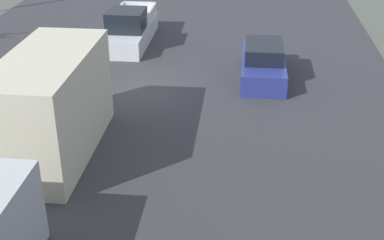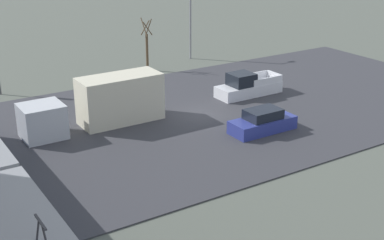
{
  "view_description": "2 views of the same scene",
  "coord_description": "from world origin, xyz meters",
  "px_view_note": "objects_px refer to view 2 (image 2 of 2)",
  "views": [
    {
      "loc": [
        -4.09,
        20.22,
        8.93
      ],
      "look_at": [
        -2.58,
        5.58,
        1.52
      ],
      "focal_mm": 50.0,
      "sensor_mm": 36.0,
      "label": 1
    },
    {
      "loc": [
        -30.54,
        20.22,
        13.63
      ],
      "look_at": [
        -6.24,
        4.72,
        2.62
      ],
      "focal_mm": 50.0,
      "sensor_mm": 36.0,
      "label": 2
    }
  ],
  "objects_px": {
    "pickup_truck": "(248,86)",
    "street_lamp_near_crossing": "(192,17)",
    "box_truck": "(102,104)",
    "street_tree": "(147,47)",
    "sedan_car_0": "(263,122)"
  },
  "relations": [
    {
      "from": "street_tree",
      "to": "pickup_truck",
      "type": "bearing_deg",
      "value": -164.11
    },
    {
      "from": "box_truck",
      "to": "street_lamp_near_crossing",
      "type": "height_order",
      "value": "street_lamp_near_crossing"
    },
    {
      "from": "pickup_truck",
      "to": "street_lamp_near_crossing",
      "type": "bearing_deg",
      "value": -12.58
    },
    {
      "from": "box_truck",
      "to": "street_tree",
      "type": "xyz_separation_m",
      "value": [
        11.03,
        -9.34,
        0.63
      ]
    },
    {
      "from": "street_lamp_near_crossing",
      "to": "box_truck",
      "type": "bearing_deg",
      "value": 129.37
    },
    {
      "from": "pickup_truck",
      "to": "street_lamp_near_crossing",
      "type": "relative_size",
      "value": 0.77
    },
    {
      "from": "street_tree",
      "to": "street_lamp_near_crossing",
      "type": "relative_size",
      "value": 0.69
    },
    {
      "from": "box_truck",
      "to": "street_lamp_near_crossing",
      "type": "xyz_separation_m",
      "value": [
        12.61,
        -15.37,
        2.59
      ]
    },
    {
      "from": "street_lamp_near_crossing",
      "to": "pickup_truck",
      "type": "bearing_deg",
      "value": 167.42
    },
    {
      "from": "pickup_truck",
      "to": "street_tree",
      "type": "relative_size",
      "value": 1.13
    },
    {
      "from": "street_tree",
      "to": "street_lamp_near_crossing",
      "type": "bearing_deg",
      "value": -75.27
    },
    {
      "from": "box_truck",
      "to": "sedan_car_0",
      "type": "bearing_deg",
      "value": -128.72
    },
    {
      "from": "box_truck",
      "to": "pickup_truck",
      "type": "height_order",
      "value": "box_truck"
    },
    {
      "from": "street_lamp_near_crossing",
      "to": "street_tree",
      "type": "bearing_deg",
      "value": 104.73
    },
    {
      "from": "sedan_car_0",
      "to": "street_tree",
      "type": "relative_size",
      "value": 0.93
    }
  ]
}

